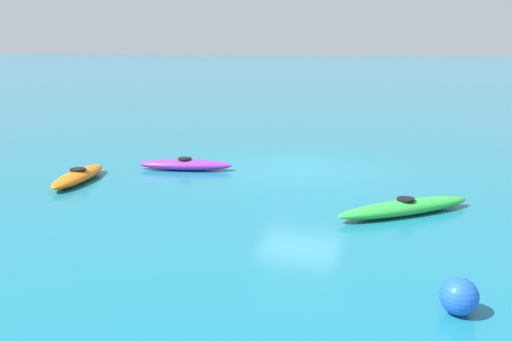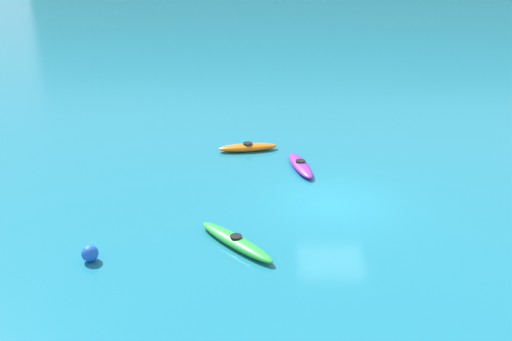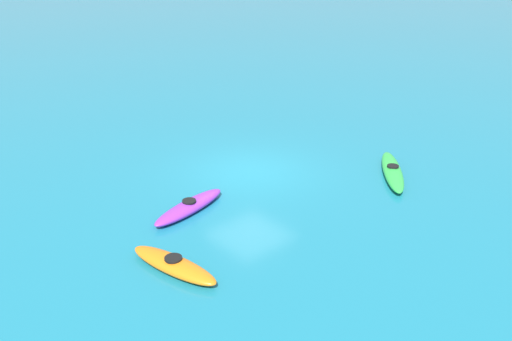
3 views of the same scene
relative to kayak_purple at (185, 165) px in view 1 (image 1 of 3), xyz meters
name	(u,v)px [view 1 (image 1 of 3)]	position (x,y,z in m)	size (l,w,h in m)	color
ground_plane	(301,170)	(1.09, -3.28, -0.16)	(600.00, 600.00, 0.00)	#19728C
kayak_purple	(185,165)	(0.00, 0.00, 0.00)	(1.28, 2.89, 0.37)	purple
kayak_green	(405,207)	(-2.33, -6.54, 0.00)	(2.76, 2.91, 0.37)	green
kayak_orange	(78,176)	(-2.27, 2.08, 0.00)	(2.73, 1.15, 0.37)	orange
buoy_blue	(459,296)	(-6.71, -7.55, 0.10)	(0.52, 0.52, 0.52)	blue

